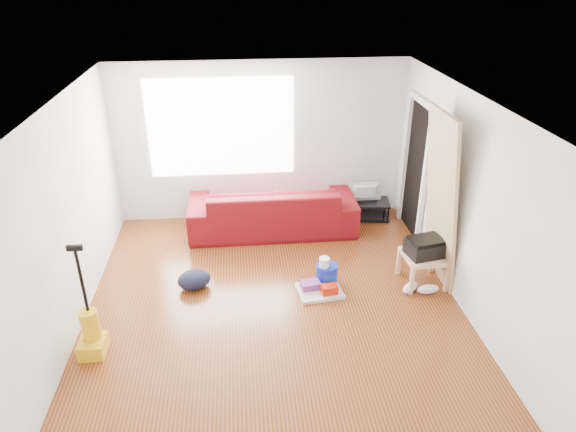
{
  "coord_description": "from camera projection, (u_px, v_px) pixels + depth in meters",
  "views": [
    {
      "loc": [
        -0.35,
        -5.12,
        3.81
      ],
      "look_at": [
        0.23,
        0.6,
        0.91
      ],
      "focal_mm": 32.0,
      "sensor_mm": 36.0,
      "label": 1
    }
  ],
  "objects": [
    {
      "name": "bucket",
      "position": [
        326.0,
        283.0,
        6.7
      ],
      "size": [
        0.35,
        0.35,
        0.28
      ],
      "primitive_type": "cylinder",
      "rotation": [
        0.0,
        0.0,
        -0.32
      ],
      "color": "#1023AD",
      "rests_on": "ground"
    },
    {
      "name": "door_panel",
      "position": [
        430.0,
        275.0,
        6.87
      ],
      "size": [
        0.28,
        0.9,
        2.24
      ],
      "primitive_type": "cube",
      "rotation": [
        0.0,
        -0.1,
        0.0
      ],
      "color": "tan",
      "rests_on": "ground"
    },
    {
      "name": "tv_stand",
      "position": [
        365.0,
        209.0,
        8.35
      ],
      "size": [
        0.82,
        0.54,
        0.29
      ],
      "rotation": [
        0.0,
        0.0,
        -0.14
      ],
      "color": "black",
      "rests_on": "ground"
    },
    {
      "name": "side_table",
      "position": [
        424.0,
        259.0,
        6.57
      ],
      "size": [
        0.54,
        0.54,
        0.42
      ],
      "rotation": [
        0.0,
        0.0,
        0.06
      ],
      "color": "tan",
      "rests_on": "ground"
    },
    {
      "name": "sneakers",
      "position": [
        419.0,
        288.0,
        6.5
      ],
      "size": [
        0.51,
        0.28,
        0.12
      ],
      "rotation": [
        0.0,
        0.0,
        0.26
      ],
      "color": "silver",
      "rests_on": "ground"
    },
    {
      "name": "backpack",
      "position": [
        195.0,
        287.0,
        6.63
      ],
      "size": [
        0.51,
        0.45,
        0.23
      ],
      "primitive_type": "ellipsoid",
      "rotation": [
        0.0,
        0.0,
        0.3
      ],
      "color": "black",
      "rests_on": "ground"
    },
    {
      "name": "tv",
      "position": [
        366.0,
        193.0,
        8.22
      ],
      "size": [
        0.53,
        0.07,
        0.31
      ],
      "primitive_type": "imported",
      "rotation": [
        0.0,
        0.0,
        3.14
      ],
      "color": "black",
      "rests_on": "tv_stand"
    },
    {
      "name": "cleaning_tray",
      "position": [
        320.0,
        288.0,
        6.51
      ],
      "size": [
        0.6,
        0.51,
        0.2
      ],
      "rotation": [
        0.0,
        0.0,
        0.13
      ],
      "color": "silver",
      "rests_on": "ground"
    },
    {
      "name": "sofa",
      "position": [
        273.0,
        229.0,
        8.04
      ],
      "size": [
        2.54,
        0.99,
        0.74
      ],
      "primitive_type": "imported",
      "rotation": [
        0.0,
        0.0,
        3.14
      ],
      "color": "#550D0B",
      "rests_on": "ground"
    },
    {
      "name": "vacuum",
      "position": [
        91.0,
        334.0,
        5.45
      ],
      "size": [
        0.28,
        0.31,
        1.29
      ],
      "rotation": [
        0.0,
        0.0,
        -0.02
      ],
      "color": "gold",
      "rests_on": "ground"
    },
    {
      "name": "room",
      "position": [
        278.0,
        207.0,
        5.87
      ],
      "size": [
        4.51,
        5.01,
        2.51
      ],
      "color": "#502807",
      "rests_on": "ground"
    },
    {
      "name": "toilet_paper",
      "position": [
        324.0,
        271.0,
        6.6
      ],
      "size": [
        0.13,
        0.13,
        0.12
      ],
      "primitive_type": "cylinder",
      "color": "silver",
      "rests_on": "bucket"
    },
    {
      "name": "printer",
      "position": [
        425.0,
        247.0,
        6.49
      ],
      "size": [
        0.51,
        0.42,
        0.24
      ],
      "rotation": [
        0.0,
        0.0,
        0.19
      ],
      "color": "black",
      "rests_on": "side_table"
    }
  ]
}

